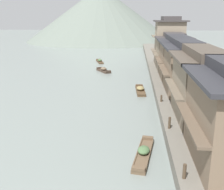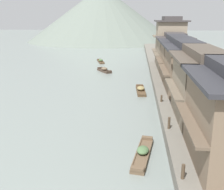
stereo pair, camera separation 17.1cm
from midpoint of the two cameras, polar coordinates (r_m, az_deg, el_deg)
The scene contains 14 objects.
riverbank_right at distance 40.96m, azimuth 21.27°, elevation 2.04°, with size 18.00×110.00×0.92m, color #6B665B.
boat_moored_nearest at distance 36.44m, azimuth 6.15°, elevation 1.08°, with size 1.37×5.22×0.73m.
boat_moored_second at distance 49.57m, azimuth -1.51°, elevation 5.23°, with size 3.05×3.95×0.83m.
boat_moored_third at distance 60.30m, azimuth -2.29°, elevation 7.07°, with size 2.33×5.33×0.69m.
boat_moored_far at distance 20.00m, azimuth 6.67°, elevation -11.96°, with size 1.75×5.13×0.71m.
house_waterfront_second at distance 24.91m, azimuth 18.42°, elevation 2.05°, with size 5.34×8.35×6.14m.
house_waterfront_tall at distance 33.44m, azimuth 15.09°, elevation 5.72°, with size 5.32×8.31×6.14m.
house_waterfront_narrow at distance 40.86m, azimuth 13.46°, elevation 7.62°, with size 5.48×7.38×6.14m.
house_waterfront_far at distance 47.12m, azimuth 12.90°, elevation 8.74°, with size 6.27×5.41×6.14m.
house_waterfront_end at distance 52.73m, azimuth 12.12°, elevation 10.94°, with size 6.18×6.09×8.74m.
mooring_post_dock_near at distance 16.15m, azimuth 14.89°, elevation -15.17°, with size 0.20×0.20×0.87m, color #473828.
mooring_post_dock_mid at distance 22.44m, azimuth 12.02°, elevation -5.72°, with size 0.20×0.20×0.96m, color #473828.
mooring_post_dock_far at distance 29.32m, azimuth 10.43°, elevation -0.71°, with size 0.20×0.20×0.71m, color #473828.
hill_far_west at distance 115.80m, azimuth -2.04°, elevation 16.53°, with size 60.08×60.08×21.30m, color slate.
Camera 2 is at (5.07, -8.26, 9.58)m, focal length 43.86 mm.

